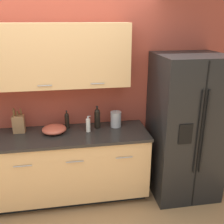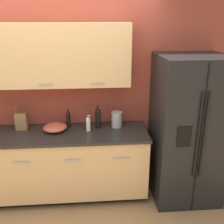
% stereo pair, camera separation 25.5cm
% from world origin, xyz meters
% --- Properties ---
extents(wall_back, '(10.00, 0.39, 2.60)m').
position_xyz_m(wall_back, '(-0.04, 1.24, 1.44)').
color(wall_back, '#993D2D').
rests_on(wall_back, ground_plane).
extents(counter_unit, '(2.41, 0.64, 0.90)m').
position_xyz_m(counter_unit, '(-0.13, 0.95, 0.46)').
color(counter_unit, black).
rests_on(counter_unit, ground_plane).
extents(refrigerator, '(0.82, 0.81, 1.84)m').
position_xyz_m(refrigerator, '(1.57, 0.86, 0.92)').
color(refrigerator, black).
rests_on(refrigerator, ground_plane).
extents(knife_block, '(0.14, 0.10, 0.31)m').
position_xyz_m(knife_block, '(-0.50, 1.09, 1.02)').
color(knife_block, olive).
rests_on(knife_block, counter_unit).
extents(wine_bottle, '(0.07, 0.07, 0.29)m').
position_xyz_m(wine_bottle, '(0.47, 1.08, 1.04)').
color(wine_bottle, black).
rests_on(wine_bottle, counter_unit).
extents(soap_dispenser, '(0.06, 0.05, 0.21)m').
position_xyz_m(soap_dispenser, '(0.34, 0.97, 0.99)').
color(soap_dispenser, silver).
rests_on(soap_dispenser, counter_unit).
extents(oil_bottle, '(0.06, 0.06, 0.24)m').
position_xyz_m(oil_bottle, '(0.08, 1.12, 1.01)').
color(oil_bottle, black).
rests_on(oil_bottle, counter_unit).
extents(steel_canister, '(0.14, 0.14, 0.22)m').
position_xyz_m(steel_canister, '(0.71, 1.07, 1.00)').
color(steel_canister, '#A3A3A5').
rests_on(steel_canister, counter_unit).
extents(mixing_bowl, '(0.30, 0.30, 0.09)m').
position_xyz_m(mixing_bowl, '(-0.08, 1.00, 0.95)').
color(mixing_bowl, '#B24C38').
rests_on(mixing_bowl, counter_unit).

